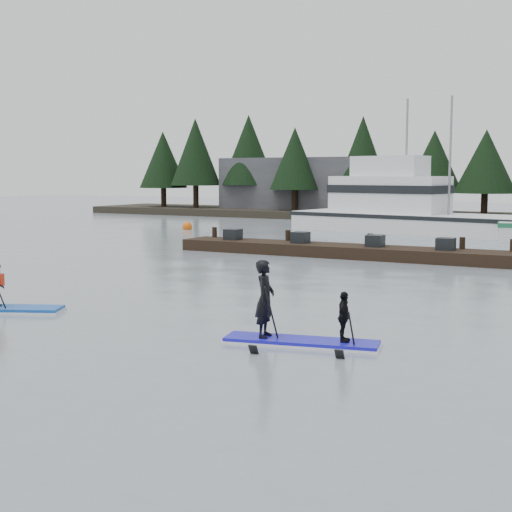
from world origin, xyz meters
The scene contains 8 objects.
ground centered at (0.00, 0.00, 0.00)m, with size 160.00×160.00×0.00m, color gray.
far_shore centered at (0.00, 42.00, 0.30)m, with size 70.00×8.00×0.60m, color #2D281E.
treeline centered at (0.00, 42.00, 0.00)m, with size 60.00×4.00×8.00m, color black, non-canonical shape.
waterfront_building centered at (-14.00, 44.00, 2.50)m, with size 18.00×6.00×5.00m, color #4C4C51.
fishing_boat_large centered at (-2.56, 30.58, 0.68)m, with size 16.42×6.97×9.18m.
floating_dock centered at (-1.18, 15.99, 0.26)m, with size 15.37×2.05×0.51m, color black.
buoy_a centered at (-15.93, 25.63, 0.00)m, with size 0.63×0.63×0.63m, color #E7590B.
paddleboard_duo centered at (3.97, 0.38, 0.59)m, with size 3.37×1.55×2.32m.
Camera 1 is at (10.45, -13.03, 3.60)m, focal length 50.00 mm.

